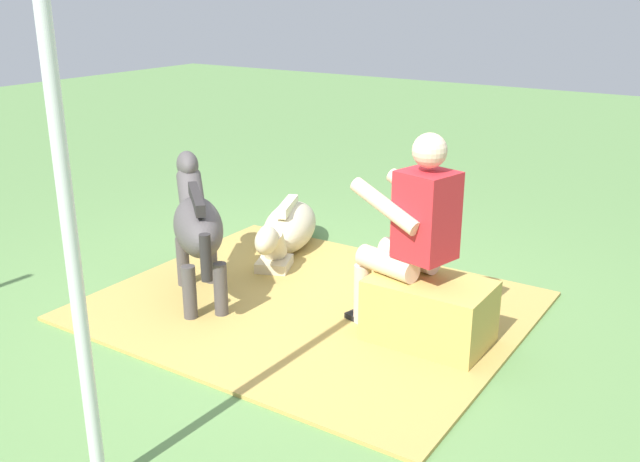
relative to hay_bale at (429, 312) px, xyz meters
The scene contains 7 objects.
ground_plane 0.99m from the hay_bale, ahead, with size 24.00×24.00×0.00m, color #608C4C.
hay_patch 0.91m from the hay_bale, ahead, with size 2.74×2.27×0.02m, color tan.
hay_bale is the anchor object (origin of this frame).
person_seated 0.52m from the hay_bale, ahead, with size 0.71×0.52×1.29m.
pony_standing 1.68m from the hay_bale, ahead, with size 1.09×1.02×0.91m.
pony_lying 1.84m from the hay_bale, 26.69° to the right, with size 0.77×1.34×0.42m.
tent_pole_left 2.29m from the hay_bale, 72.86° to the left, with size 0.06×0.06×2.31m, color silver.
Camera 1 is at (-2.53, 3.50, 2.05)m, focal length 39.79 mm.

